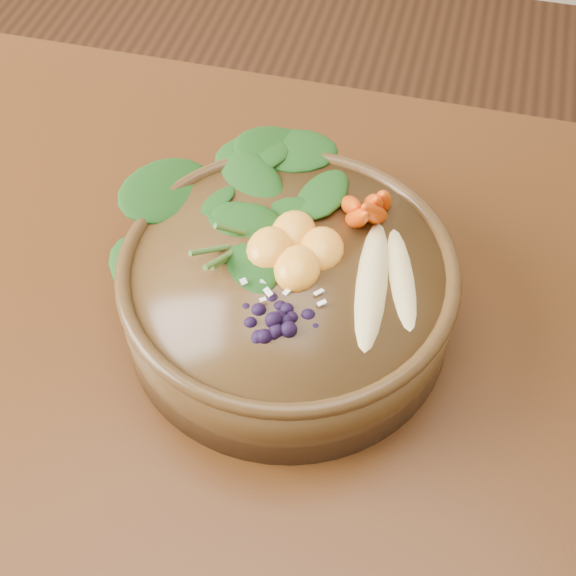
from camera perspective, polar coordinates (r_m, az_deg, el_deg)
name	(u,v)px	position (r m, az deg, el deg)	size (l,w,h in m)	color
dining_table	(204,423)	(0.83, -6.01, -9.50)	(1.60, 0.90, 0.75)	#331C0C
stoneware_bowl	(288,295)	(0.74, 0.00, -0.48)	(0.31, 0.31, 0.08)	#4F3518
kale_heap	(254,190)	(0.75, -2.41, 6.98)	(0.20, 0.18, 0.05)	#174711
carrot_cluster	(369,179)	(0.73, 5.76, 7.70)	(0.06, 0.06, 0.08)	#DF3F07
banana_halves	(388,270)	(0.70, 7.15, 1.29)	(0.08, 0.17, 0.03)	#E0CC84
mandarin_cluster	(295,238)	(0.71, 0.53, 3.55)	(0.09, 0.10, 0.03)	#FFA02B
blueberry_pile	(273,307)	(0.66, -1.04, -1.38)	(0.14, 0.11, 0.04)	black
coconut_flakes	(285,281)	(0.70, -0.24, 0.47)	(0.10, 0.07, 0.01)	white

